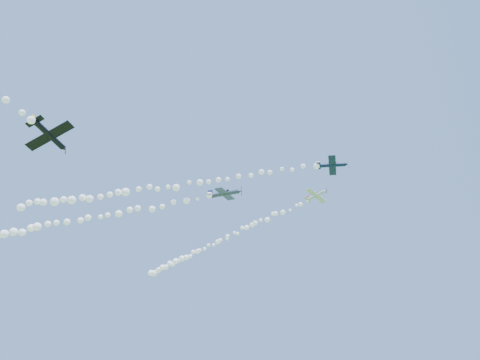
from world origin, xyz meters
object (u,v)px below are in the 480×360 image
at_px(plane_white, 316,195).
at_px(plane_black, 50,135).
at_px(plane_navy, 332,165).
at_px(plane_grey, 225,194).

height_order(plane_white, plane_black, plane_white).
distance_m(plane_navy, plane_black, 51.85).
xyz_separation_m(plane_navy, plane_grey, (-22.33, -4.15, -3.10)).
relative_size(plane_white, plane_black, 0.88).
xyz_separation_m(plane_navy, plane_black, (-32.97, -38.97, -9.12)).
height_order(plane_white, plane_grey, plane_white).
relative_size(plane_navy, plane_grey, 0.87).
xyz_separation_m(plane_grey, plane_black, (-10.63, -34.83, -6.02)).
height_order(plane_navy, plane_black, plane_navy).
relative_size(plane_grey, plane_black, 1.13).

